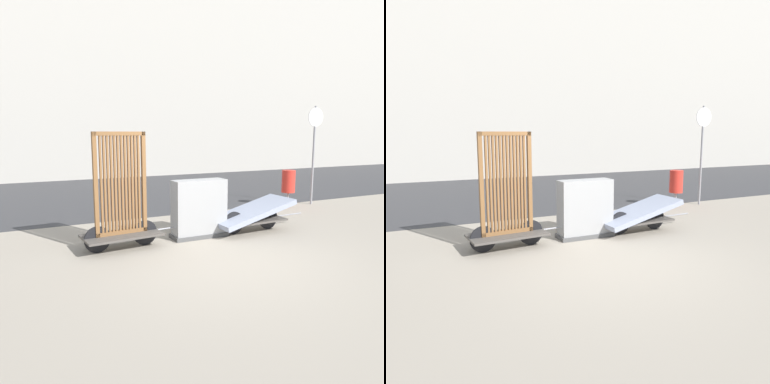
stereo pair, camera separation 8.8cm
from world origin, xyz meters
TOP-DOWN VIEW (x-y plane):
  - ground_plane at (0.00, 0.00)m, footprint 60.00×60.00m
  - road_strip at (0.00, 7.66)m, footprint 56.00×8.37m
  - building_facade at (0.00, 13.84)m, footprint 48.00×4.00m
  - bike_cart_with_bedframe at (-1.39, 1.30)m, footprint 2.11×0.84m
  - bike_cart_with_mattress at (1.40, 1.30)m, footprint 2.28×0.92m
  - utility_cabinet at (0.21, 1.40)m, footprint 1.14×0.45m
  - trash_bin at (3.87, 3.12)m, footprint 0.37×0.37m
  - sign_post at (4.74, 3.12)m, footprint 0.52×0.06m

SIDE VIEW (x-z plane):
  - ground_plane at x=0.00m, z-range 0.00..0.00m
  - road_strip at x=0.00m, z-range 0.00..0.01m
  - bike_cart_with_mattress at x=1.40m, z-range 0.04..0.73m
  - utility_cabinet at x=0.21m, z-range -0.04..1.12m
  - trash_bin at x=3.87m, z-range 0.20..1.23m
  - bike_cart_with_bedframe at x=-1.39m, z-range -0.30..1.80m
  - sign_post at x=4.74m, z-range 0.39..3.21m
  - building_facade at x=0.00m, z-range 0.00..12.84m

